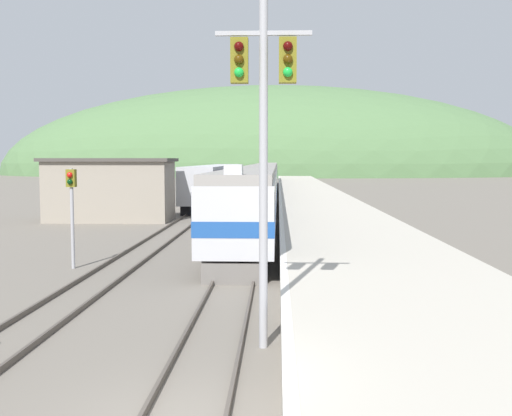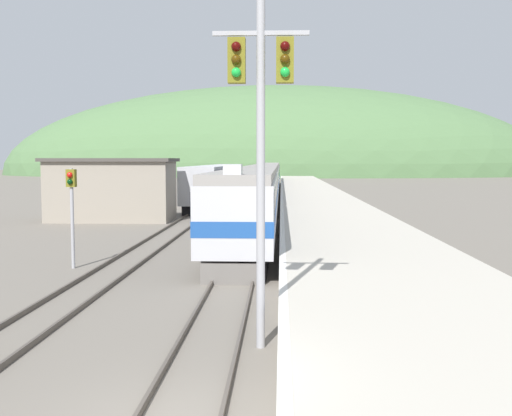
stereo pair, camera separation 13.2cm
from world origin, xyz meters
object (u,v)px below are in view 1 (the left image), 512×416
object	(u,v)px
siding_train	(216,183)
signal_mast_main	(263,118)
signal_post_siding	(72,197)
carriage_fourth	(269,174)
carriage_third	(266,178)
express_train_lead_car	(248,203)
carriage_second	(261,185)

from	to	relation	value
siding_train	signal_mast_main	bearing A→B (deg)	-82.81
signal_mast_main	signal_post_siding	bearing A→B (deg)	128.68
signal_post_siding	signal_mast_main	bearing A→B (deg)	-51.32
carriage_fourth	carriage_third	bearing A→B (deg)	-90.00
express_train_lead_car	carriage_fourth	distance (m)	68.75
carriage_second	siding_train	size ratio (longest dim) A/B	0.67
carriage_fourth	signal_mast_main	distance (m)	86.36
signal_mast_main	express_train_lead_car	bearing A→B (deg)	94.06
signal_mast_main	carriage_second	bearing A→B (deg)	91.76
carriage_third	signal_post_siding	distance (m)	53.82
carriage_third	signal_mast_main	bearing A→B (deg)	-88.88
siding_train	signal_post_siding	xyz separation A→B (m)	(-1.86, -38.71, 0.94)
carriage_third	siding_train	xyz separation A→B (m)	(-4.90, -14.68, -0.14)
express_train_lead_car	signal_post_siding	distance (m)	10.16
carriage_second	signal_post_siding	distance (m)	31.23
siding_train	express_train_lead_car	bearing A→B (deg)	-81.07
express_train_lead_car	signal_post_siding	xyz separation A→B (m)	(-6.76, -7.55, 0.79)
carriage_fourth	carriage_second	bearing A→B (deg)	-90.00
express_train_lead_car	carriage_second	distance (m)	22.93
carriage_fourth	signal_mast_main	size ratio (longest dim) A/B	2.69
carriage_fourth	siding_train	bearing A→B (deg)	-97.42
carriage_fourth	express_train_lead_car	bearing A→B (deg)	-90.00
carriage_third	carriage_fourth	distance (m)	22.91
express_train_lead_car	signal_mast_main	distance (m)	17.89
express_train_lead_car	carriage_fourth	xyz separation A→B (m)	(0.00, 68.75, -0.01)
siding_train	carriage_second	bearing A→B (deg)	-59.24
signal_post_siding	carriage_third	bearing A→B (deg)	82.79
express_train_lead_car	siding_train	world-z (taller)	express_train_lead_car
carriage_fourth	signal_post_siding	xyz separation A→B (m)	(-6.76, -76.30, 0.80)
signal_mast_main	signal_post_siding	distance (m)	13.04
signal_post_siding	siding_train	bearing A→B (deg)	87.25
siding_train	signal_post_siding	world-z (taller)	signal_post_siding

